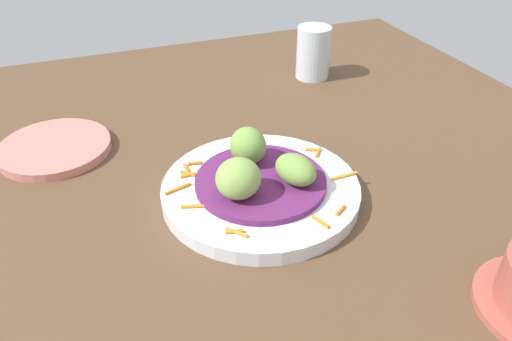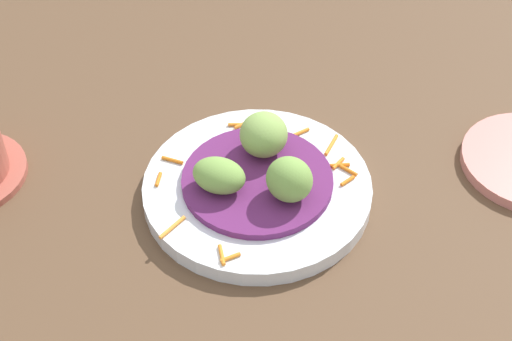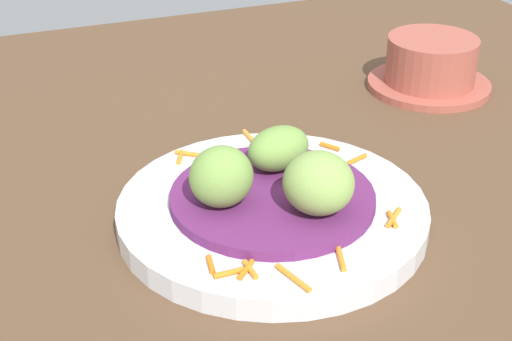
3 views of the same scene
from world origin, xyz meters
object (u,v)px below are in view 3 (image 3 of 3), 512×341
main_plate (272,212)px  guac_scoop_left (278,148)px  guac_scoop_center (221,177)px  terracotta_bowl (431,66)px  guac_scoop_right (319,183)px

main_plate → guac_scoop_left: size_ratio=4.34×
guac_scoop_center → terracotta_bowl: (18.59, -30.26, -2.45)cm
guac_scoop_left → guac_scoop_right: (-7.19, -0.12, 0.62)cm
main_plate → guac_scoop_right: size_ratio=4.55×
main_plate → guac_scoop_left: bearing=-29.0°
guac_scoop_left → main_plate: bearing=151.0°
main_plate → terracotta_bowl: size_ratio=1.83×
guac_scoop_right → guac_scoop_center: bearing=61.0°
terracotta_bowl → guac_scoop_left: bearing=121.7°
guac_scoop_center → terracotta_bowl: 35.60cm
main_plate → guac_scoop_center: guac_scoop_center is taller
terracotta_bowl → guac_scoop_right: bearing=132.6°
guac_scoop_center → terracotta_bowl: bearing=-58.4°
terracotta_bowl → guac_scoop_center: bearing=121.6°
guac_scoop_right → guac_scoop_left: bearing=1.0°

